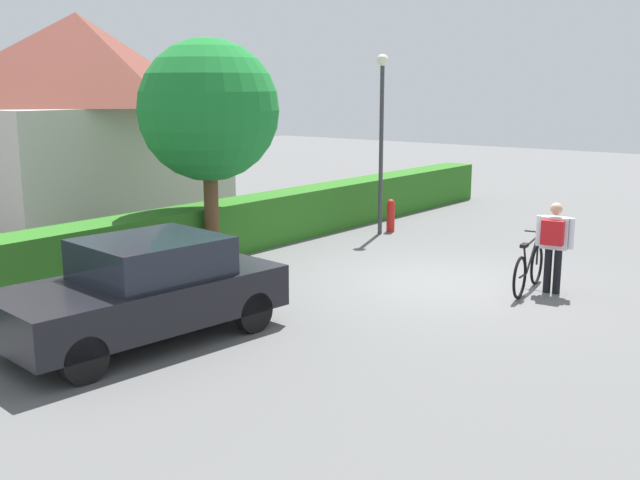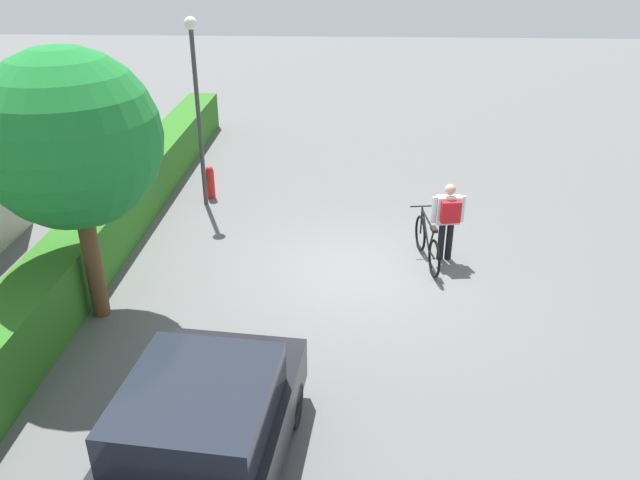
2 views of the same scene
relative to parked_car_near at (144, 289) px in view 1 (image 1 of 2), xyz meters
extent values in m
plane|color=#5A5A5A|center=(5.37, -1.70, -0.74)|extent=(60.00, 60.00, 0.00)
cube|color=#2C6A1E|center=(5.37, 3.21, -0.19)|extent=(19.64, 0.90, 1.10)
cube|color=beige|center=(4.31, 7.64, 0.79)|extent=(5.89, 4.46, 3.06)
pyramid|color=brown|center=(4.31, 7.64, 3.41)|extent=(6.18, 4.68, 2.18)
cube|color=black|center=(-0.05, 0.01, -0.13)|extent=(4.12, 2.21, 0.61)
cube|color=#1E232D|center=(0.15, -0.01, 0.44)|extent=(2.00, 1.79, 0.54)
cylinder|color=black|center=(1.37, 0.69, -0.44)|extent=(0.62, 0.24, 0.60)
cylinder|color=black|center=(1.21, -0.95, -0.44)|extent=(0.62, 0.24, 0.60)
cylinder|color=black|center=(-1.31, 0.96, -0.44)|extent=(0.62, 0.24, 0.60)
cylinder|color=black|center=(-1.47, -0.68, -0.44)|extent=(0.62, 0.24, 0.60)
torus|color=black|center=(6.36, -3.10, -0.38)|extent=(0.73, 0.15, 0.73)
torus|color=black|center=(5.28, -3.26, -0.38)|extent=(0.73, 0.15, 0.73)
cylinder|color=black|center=(6.03, -3.15, -0.10)|extent=(0.70, 0.13, 0.62)
cylinder|color=black|center=(5.58, -3.22, -0.14)|extent=(0.27, 0.07, 0.53)
cylinder|color=black|center=(5.89, -3.17, 0.13)|extent=(0.86, 0.16, 0.09)
cylinder|color=black|center=(5.49, -3.23, -0.39)|extent=(0.42, 0.09, 0.05)
cylinder|color=black|center=(6.36, -3.10, -0.09)|extent=(0.04, 0.04, 0.57)
cube|color=black|center=(5.46, -3.23, 0.15)|extent=(0.23, 0.13, 0.06)
cylinder|color=black|center=(6.36, -3.10, 0.22)|extent=(0.10, 0.50, 0.03)
cylinder|color=black|center=(5.97, -3.47, -0.35)|extent=(0.13, 0.13, 0.79)
cylinder|color=black|center=(5.99, -3.63, -0.35)|extent=(0.13, 0.13, 0.79)
cube|color=silver|center=(5.98, -3.55, 0.32)|extent=(0.26, 0.48, 0.56)
sphere|color=tan|center=(5.98, -3.55, 0.74)|extent=(0.21, 0.21, 0.21)
cylinder|color=silver|center=(5.94, -3.27, 0.34)|extent=(0.09, 0.09, 0.53)
cylinder|color=silver|center=(6.01, -3.83, 0.34)|extent=(0.09, 0.09, 0.53)
cube|color=red|center=(5.82, -3.57, 0.35)|extent=(0.21, 0.38, 0.42)
cylinder|color=#38383D|center=(8.54, 1.78, 1.26)|extent=(0.10, 0.10, 4.01)
sphere|color=#F2EDCC|center=(8.54, 1.78, 3.39)|extent=(0.28, 0.28, 0.28)
cylinder|color=brown|center=(3.70, 2.54, 0.39)|extent=(0.29, 0.29, 2.26)
sphere|color=#1C792F|center=(3.70, 2.54, 2.34)|extent=(2.74, 2.74, 2.74)
cylinder|color=red|center=(8.93, 1.73, -0.39)|extent=(0.20, 0.20, 0.70)
sphere|color=red|center=(8.93, 1.73, -0.02)|extent=(0.18, 0.18, 0.18)
camera|label=1|loc=(-6.34, -8.20, 2.78)|focal=41.84mm
camera|label=2|loc=(-5.13, -1.61, 5.11)|focal=35.06mm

